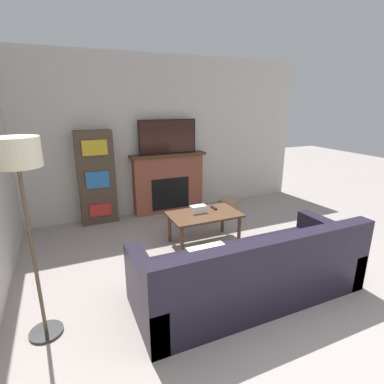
{
  "coord_description": "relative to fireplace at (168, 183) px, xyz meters",
  "views": [
    {
      "loc": [
        -1.62,
        -1.41,
        1.94
      ],
      "look_at": [
        0.04,
        2.36,
        0.69
      ],
      "focal_mm": 28.0,
      "sensor_mm": 36.0,
      "label": 1
    }
  ],
  "objects": [
    {
      "name": "tv",
      "position": [
        -0.0,
        -0.02,
        0.82
      ],
      "size": [
        1.03,
        0.03,
        0.59
      ],
      "color": "black",
      "rests_on": "fireplace"
    },
    {
      "name": "coffee_table",
      "position": [
        0.01,
        -1.45,
        -0.15
      ],
      "size": [
        0.99,
        0.59,
        0.45
      ],
      "color": "brown",
      "rests_on": "ground_plane"
    },
    {
      "name": "remote_control",
      "position": [
        0.23,
        -1.32,
        -0.08
      ],
      "size": [
        0.04,
        0.15,
        0.02
      ],
      "color": "black",
      "rests_on": "coffee_table"
    },
    {
      "name": "bookshelf",
      "position": [
        -1.23,
        -0.02,
        0.22
      ],
      "size": [
        0.57,
        0.29,
        1.52
      ],
      "color": "#4C3D2D",
      "rests_on": "ground_plane"
    },
    {
      "name": "ground_plane",
      "position": [
        -0.1,
        -3.54,
        -0.54
      ],
      "size": [
        18.0,
        18.0,
        0.0
      ],
      "primitive_type": "plane",
      "color": "#9E938E"
    },
    {
      "name": "fireplace",
      "position": [
        0.0,
        0.0,
        0.0
      ],
      "size": [
        1.36,
        0.28,
        1.07
      ],
      "color": "brown",
      "rests_on": "ground_plane"
    },
    {
      "name": "floor_lamp",
      "position": [
        -2.02,
        -2.47,
        0.91
      ],
      "size": [
        0.34,
        0.34,
        1.7
      ],
      "color": "#2D2D2D",
      "rests_on": "ground_plane"
    },
    {
      "name": "tissue_box",
      "position": [
        -0.05,
        -1.37,
        -0.04
      ],
      "size": [
        0.22,
        0.12,
        0.1
      ],
      "color": "white",
      "rests_on": "coffee_table"
    },
    {
      "name": "wall_back",
      "position": [
        -0.1,
        0.14,
        0.81
      ],
      "size": [
        5.6,
        0.06,
        2.7
      ],
      "color": "beige",
      "rests_on": "ground_plane"
    },
    {
      "name": "storage_basket",
      "position": [
        0.99,
        -0.46,
        -0.42
      ],
      "size": [
        0.36,
        0.36,
        0.24
      ],
      "color": "tan",
      "rests_on": "ground_plane"
    },
    {
      "name": "couch",
      "position": [
        -0.1,
        -2.75,
        -0.27
      ],
      "size": [
        2.35,
        0.89,
        0.79
      ],
      "color": "black",
      "rests_on": "ground_plane"
    }
  ]
}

